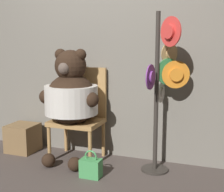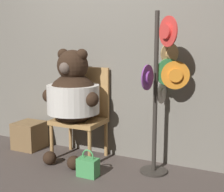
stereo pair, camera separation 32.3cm
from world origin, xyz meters
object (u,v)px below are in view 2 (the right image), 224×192
chair (83,110)px  hat_display_rack (162,84)px  handbag_on_ground (88,167)px  teddy_bear (73,96)px

chair → hat_display_rack: 1.04m
chair → handbag_on_ground: chair is taller
teddy_bear → hat_display_rack: size_ratio=0.78×
teddy_bear → hat_display_rack: bearing=3.4°
chair → handbag_on_ground: 0.75m
teddy_bear → chair: bearing=81.1°
hat_display_rack → teddy_bear: bearing=-176.6°
chair → handbag_on_ground: bearing=-54.7°
chair → hat_display_rack: hat_display_rack is taller
chair → teddy_bear: 0.25m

